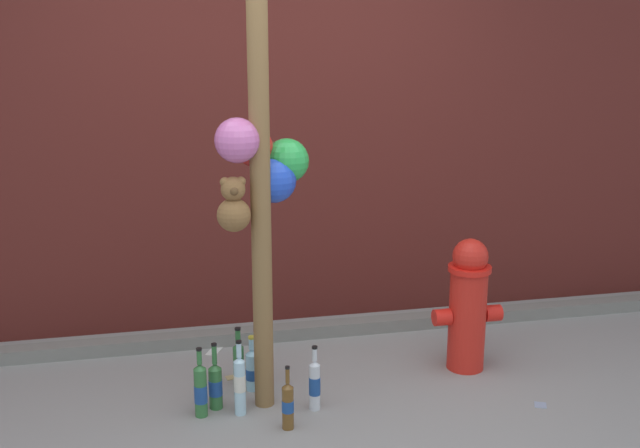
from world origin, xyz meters
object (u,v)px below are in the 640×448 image
(bottle_5, at_px, (239,361))
(bottle_7, at_px, (252,369))
(fire_hydrant, at_px, (468,304))
(bottle_0, at_px, (215,385))
(memorial_post, at_px, (260,122))
(bottle_2, at_px, (261,355))
(bottle_4, at_px, (315,384))
(bottle_6, at_px, (201,390))
(bottle_3, at_px, (288,405))
(bottle_1, at_px, (240,384))

(bottle_5, distance_m, bottle_7, 0.12)
(fire_hydrant, distance_m, bottle_0, 1.46)
(bottle_0, bearing_deg, bottle_7, 38.07)
(memorial_post, distance_m, bottle_2, 1.31)
(memorial_post, bearing_deg, bottle_2, 86.35)
(bottle_4, bearing_deg, bottle_6, 174.68)
(bottle_3, bearing_deg, bottle_2, 95.62)
(bottle_3, bearing_deg, memorial_post, 102.08)
(memorial_post, distance_m, bottle_7, 1.34)
(bottle_2, distance_m, bottle_7, 0.11)
(bottle_3, distance_m, bottle_4, 0.23)
(bottle_0, distance_m, bottle_2, 0.37)
(bottle_2, bearing_deg, bottle_0, -137.25)
(memorial_post, xyz_separation_m, fire_hydrant, (1.17, 0.15, -1.06))
(bottle_2, xyz_separation_m, bottle_7, (-0.06, -0.09, -0.04))
(memorial_post, bearing_deg, bottle_5, 115.28)
(memorial_post, distance_m, bottle_0, 1.35)
(bottle_2, bearing_deg, bottle_1, -114.73)
(bottle_0, xyz_separation_m, bottle_6, (-0.08, -0.07, 0.01))
(bottle_0, xyz_separation_m, bottle_3, (0.32, -0.28, -0.00))
(bottle_6, distance_m, bottle_7, 0.37)
(fire_hydrant, xyz_separation_m, bottle_6, (-1.51, -0.24, -0.24))
(bottle_0, relative_size, bottle_4, 1.03)
(fire_hydrant, distance_m, bottle_4, 1.01)
(memorial_post, xyz_separation_m, bottle_5, (-0.11, 0.23, -1.32))
(memorial_post, distance_m, bottle_3, 1.36)
(bottle_3, bearing_deg, bottle_7, 104.47)
(bottle_3, bearing_deg, bottle_5, 108.00)
(bottle_5, bearing_deg, bottle_3, -72.00)
(bottle_4, distance_m, bottle_6, 0.57)
(bottle_6, bearing_deg, bottle_4, -5.32)
(memorial_post, height_order, bottle_4, memorial_post)
(bottle_0, bearing_deg, memorial_post, 6.57)
(bottle_1, relative_size, bottle_5, 1.24)
(memorial_post, xyz_separation_m, bottle_3, (0.07, -0.31, -1.32))
(bottle_7, bearing_deg, bottle_1, -110.44)
(bottle_5, bearing_deg, memorial_post, -64.72)
(bottle_0, distance_m, bottle_4, 0.50)
(memorial_post, relative_size, bottle_2, 6.77)
(fire_hydrant, relative_size, bottle_4, 2.21)
(bottle_7, bearing_deg, memorial_post, -70.20)
(fire_hydrant, bearing_deg, bottle_1, -168.56)
(bottle_2, relative_size, bottle_7, 1.29)
(fire_hydrant, bearing_deg, bottle_7, -179.37)
(bottle_1, relative_size, bottle_4, 1.15)
(memorial_post, bearing_deg, fire_hydrant, 7.16)
(bottle_5, bearing_deg, bottle_2, -5.75)
(bottle_2, relative_size, bottle_6, 1.08)
(bottle_4, bearing_deg, bottle_2, 120.53)
(fire_hydrant, bearing_deg, memorial_post, -172.84)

